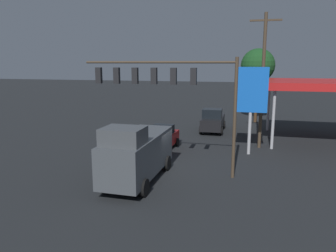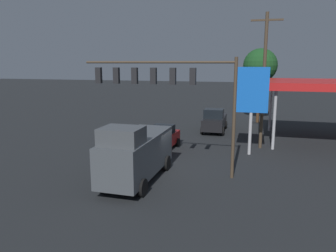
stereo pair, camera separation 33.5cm
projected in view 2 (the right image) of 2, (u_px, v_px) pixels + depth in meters
The scene contains 9 objects.
ground_plane at pixel (160, 169), 21.39m from camera, with size 200.00×200.00×0.00m, color black.
traffic_signal_assembly at pixel (166, 83), 19.80m from camera, with size 9.45×0.43×7.17m.
utility_pole at pixel (264, 79), 25.68m from camera, with size 2.40×0.26×10.63m.
gas_station_canopy at pixel (334, 85), 27.73m from camera, with size 10.91×8.74×5.32m.
price_sign at pixel (252, 94), 23.99m from camera, with size 2.37×0.27×6.54m.
pickup_parked at pixel (214, 121), 32.83m from camera, with size 2.30×5.22×2.40m.
sedan_far at pixel (162, 138), 26.10m from camera, with size 2.25×4.49×1.93m.
delivery_truck at pixel (136, 153), 18.95m from camera, with size 2.70×6.86×3.58m.
street_tree at pixel (260, 66), 36.96m from camera, with size 3.81×3.81×8.44m.
Camera 2 is at (-5.74, 19.64, 6.85)m, focal length 35.00 mm.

